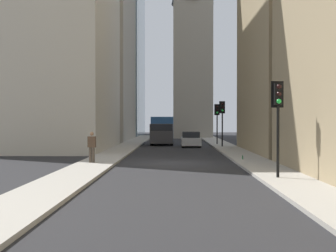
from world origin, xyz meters
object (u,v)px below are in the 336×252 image
traffic_light_foreground (278,106)px  traffic_light_midblock (222,113)px  discarded_bottle (243,158)px  pedestrian (92,146)px  traffic_light_far_junction (217,115)px  delivery_truck (162,130)px  sedan_silver (191,140)px

traffic_light_foreground → traffic_light_midblock: size_ratio=0.98×
traffic_light_midblock → discarded_bottle: traffic_light_midblock is taller
pedestrian → discarded_bottle: size_ratio=6.38×
traffic_light_midblock → traffic_light_far_junction: bearing=0.9°
traffic_light_midblock → discarded_bottle: (-13.57, 0.16, -2.88)m
delivery_truck → traffic_light_foreground: bearing=-168.8°
delivery_truck → traffic_light_midblock: size_ratio=1.59×
traffic_light_foreground → traffic_light_midblock: 22.23m
pedestrian → discarded_bottle: pedestrian is taller
sedan_silver → traffic_light_midblock: 4.15m
sedan_silver → traffic_light_midblock: size_ratio=1.06×
traffic_light_far_junction → delivery_truck: bearing=74.9°
sedan_silver → discarded_bottle: bearing=-170.5°
sedan_silver → pedestrian: pedestrian is taller
delivery_truck → sedan_silver: 4.92m
discarded_bottle → pedestrian: bearing=104.1°
pedestrian → traffic_light_far_junction: bearing=-23.7°
traffic_light_far_junction → pedestrian: size_ratio=2.30×
traffic_light_foreground → traffic_light_midblock: bearing=0.1°
sedan_silver → traffic_light_midblock: (-1.87, -2.76, 2.47)m
traffic_light_foreground → traffic_light_far_junction: bearing=0.2°
traffic_light_far_junction → discarded_bottle: 18.15m
sedan_silver → discarded_bottle: 15.67m
sedan_silver → pedestrian: (-17.63, 6.13, 0.41)m
delivery_truck → traffic_light_foreground: size_ratio=1.62×
sedan_silver → traffic_light_far_junction: bearing=-47.2°
sedan_silver → pedestrian: bearing=160.8°
traffic_light_foreground → sedan_silver: bearing=6.6°
traffic_light_far_junction → pedestrian: bearing=156.3°
delivery_truck → pedestrian: (-21.60, 3.33, -0.38)m
sedan_silver → traffic_light_far_junction: traffic_light_far_junction is taller
delivery_truck → sedan_silver: bearing=-144.8°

